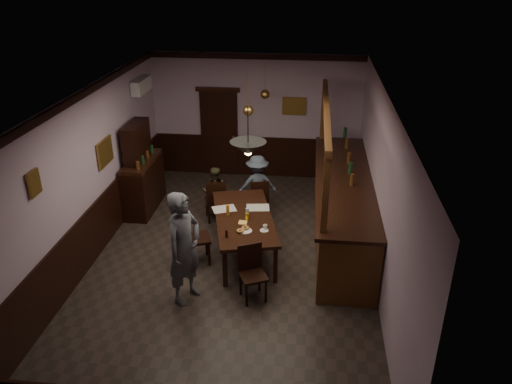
# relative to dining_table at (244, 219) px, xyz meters

# --- Properties ---
(room) EXTENTS (5.01, 8.01, 3.01)m
(room) POSITION_rel_dining_table_xyz_m (-0.19, -0.35, 0.81)
(room) COLOR #2D2621
(room) RESTS_ON ground
(dining_table) EXTENTS (1.50, 2.38, 0.75)m
(dining_table) POSITION_rel_dining_table_xyz_m (0.00, 0.00, 0.00)
(dining_table) COLOR black
(dining_table) RESTS_ON ground
(chair_far_left) EXTENTS (0.51, 0.51, 0.92)m
(chair_far_left) POSITION_rel_dining_table_xyz_m (-0.73, 1.13, -0.18)
(chair_far_left) COLOR black
(chair_far_left) RESTS_ON ground
(chair_far_right) EXTENTS (0.47, 0.47, 0.88)m
(chair_far_right) POSITION_rel_dining_table_xyz_m (0.13, 1.35, -0.20)
(chair_far_right) COLOR black
(chair_far_right) RESTS_ON ground
(chair_near) EXTENTS (0.53, 0.53, 0.91)m
(chair_near) POSITION_rel_dining_table_xyz_m (0.30, -1.29, -0.18)
(chair_near) COLOR black
(chair_near) RESTS_ON ground
(chair_side) EXTENTS (0.56, 0.56, 1.01)m
(chair_side) POSITION_rel_dining_table_xyz_m (-0.86, -0.42, -0.13)
(chair_side) COLOR black
(chair_side) RESTS_ON ground
(person_standing) EXTENTS (0.70, 0.81, 1.86)m
(person_standing) POSITION_rel_dining_table_xyz_m (-0.72, -1.46, 0.25)
(person_standing) COLOR #52555D
(person_standing) RESTS_ON ground
(person_seated_left) EXTENTS (0.60, 0.51, 1.08)m
(person_seated_left) POSITION_rel_dining_table_xyz_m (-0.81, 1.40, -0.14)
(person_seated_left) COLOR #434128
(person_seated_left) RESTS_ON ground
(person_seated_right) EXTENTS (0.92, 0.67, 1.29)m
(person_seated_right) POSITION_rel_dining_table_xyz_m (0.07, 1.61, -0.04)
(person_seated_right) COLOR #4C5B6D
(person_seated_right) RESTS_ON ground
(newspaper_left) EXTENTS (0.50, 0.43, 0.01)m
(newspaper_left) POSITION_rel_dining_table_xyz_m (-0.40, 0.24, 0.07)
(newspaper_left) COLOR silver
(newspaper_left) RESTS_ON dining_table
(newspaper_right) EXTENTS (0.46, 0.35, 0.01)m
(newspaper_right) POSITION_rel_dining_table_xyz_m (0.22, 0.36, 0.07)
(newspaper_right) COLOR silver
(newspaper_right) RESTS_ON dining_table
(napkin) EXTENTS (0.18, 0.18, 0.00)m
(napkin) POSITION_rel_dining_table_xyz_m (0.02, -0.23, 0.07)
(napkin) COLOR #FFCE5D
(napkin) RESTS_ON dining_table
(saucer) EXTENTS (0.15, 0.15, 0.01)m
(saucer) POSITION_rel_dining_table_xyz_m (0.42, -0.48, 0.07)
(saucer) COLOR white
(saucer) RESTS_ON dining_table
(coffee_cup) EXTENTS (0.10, 0.10, 0.07)m
(coffee_cup) POSITION_rel_dining_table_xyz_m (0.43, -0.43, 0.11)
(coffee_cup) COLOR white
(coffee_cup) RESTS_ON saucer
(pastry_plate) EXTENTS (0.22, 0.22, 0.01)m
(pastry_plate) POSITION_rel_dining_table_xyz_m (0.11, -0.53, 0.07)
(pastry_plate) COLOR white
(pastry_plate) RESTS_ON dining_table
(pastry_ring_a) EXTENTS (0.13, 0.13, 0.04)m
(pastry_ring_a) POSITION_rel_dining_table_xyz_m (0.02, -0.58, 0.10)
(pastry_ring_a) COLOR #C68C47
(pastry_ring_a) RESTS_ON pastry_plate
(pastry_ring_b) EXTENTS (0.13, 0.13, 0.04)m
(pastry_ring_b) POSITION_rel_dining_table_xyz_m (0.09, -0.47, 0.10)
(pastry_ring_b) COLOR #C68C47
(pastry_ring_b) RESTS_ON pastry_plate
(soda_can) EXTENTS (0.07, 0.07, 0.12)m
(soda_can) POSITION_rel_dining_table_xyz_m (0.07, -0.11, 0.12)
(soda_can) COLOR yellow
(soda_can) RESTS_ON dining_table
(beer_glass) EXTENTS (0.06, 0.06, 0.20)m
(beer_glass) POSITION_rel_dining_table_xyz_m (-0.29, 0.02, 0.16)
(beer_glass) COLOR #BF721E
(beer_glass) RESTS_ON dining_table
(water_glass) EXTENTS (0.06, 0.06, 0.15)m
(water_glass) POSITION_rel_dining_table_xyz_m (0.06, 0.03, 0.14)
(water_glass) COLOR silver
(water_glass) RESTS_ON dining_table
(pepper_mill) EXTENTS (0.04, 0.04, 0.14)m
(pepper_mill) POSITION_rel_dining_table_xyz_m (-0.18, -0.77, 0.13)
(pepper_mill) COLOR black
(pepper_mill) RESTS_ON dining_table
(sideboard) EXTENTS (0.52, 1.45, 1.92)m
(sideboard) POSITION_rel_dining_table_xyz_m (-2.40, 1.54, 0.08)
(sideboard) COLOR black
(sideboard) RESTS_ON ground
(bar_counter) EXTENTS (1.07, 4.60, 2.57)m
(bar_counter) POSITION_rel_dining_table_xyz_m (1.80, 0.83, -0.04)
(bar_counter) COLOR #442812
(bar_counter) RESTS_ON ground
(door_back) EXTENTS (0.90, 0.06, 2.10)m
(door_back) POSITION_rel_dining_table_xyz_m (-1.09, 3.60, 0.36)
(door_back) COLOR black
(door_back) RESTS_ON ground
(ac_unit) EXTENTS (0.20, 0.85, 0.30)m
(ac_unit) POSITION_rel_dining_table_xyz_m (-2.57, 2.55, 1.76)
(ac_unit) COLOR white
(ac_unit) RESTS_ON ground
(picture_left_small) EXTENTS (0.04, 0.28, 0.36)m
(picture_left_small) POSITION_rel_dining_table_xyz_m (-2.65, -1.95, 1.46)
(picture_left_small) COLOR olive
(picture_left_small) RESTS_ON ground
(picture_left_large) EXTENTS (0.04, 0.62, 0.48)m
(picture_left_large) POSITION_rel_dining_table_xyz_m (-2.65, 0.45, 1.01)
(picture_left_large) COLOR olive
(picture_left_large) RESTS_ON ground
(picture_back) EXTENTS (0.55, 0.04, 0.42)m
(picture_back) POSITION_rel_dining_table_xyz_m (0.71, 3.61, 1.11)
(picture_back) COLOR olive
(picture_back) RESTS_ON ground
(pendant_iron) EXTENTS (0.56, 0.56, 0.76)m
(pendant_iron) POSITION_rel_dining_table_xyz_m (0.19, -0.78, 1.66)
(pendant_iron) COLOR black
(pendant_iron) RESTS_ON ground
(pendant_brass_mid) EXTENTS (0.20, 0.20, 0.81)m
(pendant_brass_mid) POSITION_rel_dining_table_xyz_m (-0.09, 1.41, 1.61)
(pendant_brass_mid) COLOR #BF8C3F
(pendant_brass_mid) RESTS_ON ground
(pendant_brass_far) EXTENTS (0.20, 0.20, 0.81)m
(pendant_brass_far) POSITION_rel_dining_table_xyz_m (0.11, 2.68, 1.61)
(pendant_brass_far) COLOR #BF8C3F
(pendant_brass_far) RESTS_ON ground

